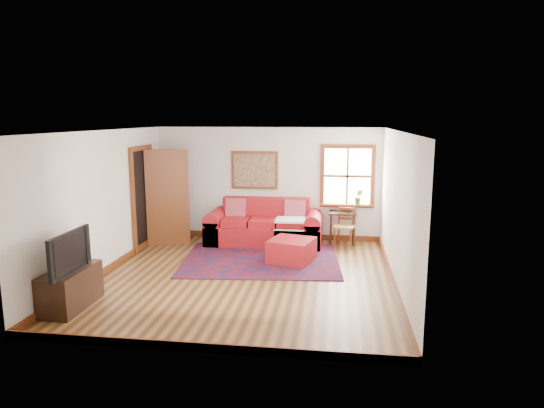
# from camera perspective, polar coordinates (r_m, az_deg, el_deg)

# --- Properties ---
(ground) EXTENTS (5.50, 5.50, 0.00)m
(ground) POSITION_cam_1_polar(r_m,az_deg,el_deg) (8.47, -3.13, -8.56)
(ground) COLOR #462813
(ground) RESTS_ON ground
(room_envelope) EXTENTS (5.04, 5.54, 2.52)m
(room_envelope) POSITION_cam_1_polar(r_m,az_deg,el_deg) (8.10, -3.22, 2.59)
(room_envelope) COLOR silver
(room_envelope) RESTS_ON ground
(window) EXTENTS (1.18, 0.20, 1.38)m
(window) POSITION_cam_1_polar(r_m,az_deg,el_deg) (10.67, 9.01, 2.51)
(window) COLOR white
(window) RESTS_ON ground
(doorway) EXTENTS (0.89, 1.08, 2.14)m
(doorway) POSITION_cam_1_polar(r_m,az_deg,el_deg) (10.48, -13.27, 0.87)
(doorway) COLOR black
(doorway) RESTS_ON ground
(framed_artwork) EXTENTS (1.05, 0.07, 0.85)m
(framed_artwork) POSITION_cam_1_polar(r_m,az_deg,el_deg) (10.80, -2.09, 3.99)
(framed_artwork) COLOR brown
(framed_artwork) RESTS_ON ground
(persian_rug) EXTENTS (3.15, 2.62, 0.02)m
(persian_rug) POSITION_cam_1_polar(r_m,az_deg,el_deg) (9.40, -1.29, -6.56)
(persian_rug) COLOR maroon
(persian_rug) RESTS_ON ground
(red_leather_sofa) EXTENTS (2.47, 1.02, 0.96)m
(red_leather_sofa) POSITION_cam_1_polar(r_m,az_deg,el_deg) (10.54, -0.87, -2.96)
(red_leather_sofa) COLOR maroon
(red_leather_sofa) RESTS_ON ground
(red_ottoman) EXTENTS (0.94, 0.94, 0.44)m
(red_ottoman) POSITION_cam_1_polar(r_m,az_deg,el_deg) (9.25, 2.32, -5.49)
(red_ottoman) COLOR maroon
(red_ottoman) RESTS_ON ground
(side_table) EXTENTS (0.58, 0.44, 0.70)m
(side_table) POSITION_cam_1_polar(r_m,az_deg,el_deg) (10.58, 8.28, -1.58)
(side_table) COLOR black
(side_table) RESTS_ON ground
(ladder_back_chair) EXTENTS (0.50, 0.48, 0.88)m
(ladder_back_chair) POSITION_cam_1_polar(r_m,az_deg,el_deg) (10.42, 8.63, -2.37)
(ladder_back_chair) COLOR tan
(ladder_back_chair) RESTS_ON ground
(media_cabinet) EXTENTS (0.47, 1.05, 0.58)m
(media_cabinet) POSITION_cam_1_polar(r_m,az_deg,el_deg) (7.66, -22.61, -9.14)
(media_cabinet) COLOR black
(media_cabinet) RESTS_ON ground
(television) EXTENTS (0.13, 1.02, 0.59)m
(television) POSITION_cam_1_polar(r_m,az_deg,el_deg) (7.36, -23.38, -5.23)
(television) COLOR black
(television) RESTS_ON media_cabinet
(candle_hurricane) EXTENTS (0.12, 0.12, 0.18)m
(candle_hurricane) POSITION_cam_1_polar(r_m,az_deg,el_deg) (7.88, -20.94, -5.65)
(candle_hurricane) COLOR silver
(candle_hurricane) RESTS_ON media_cabinet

